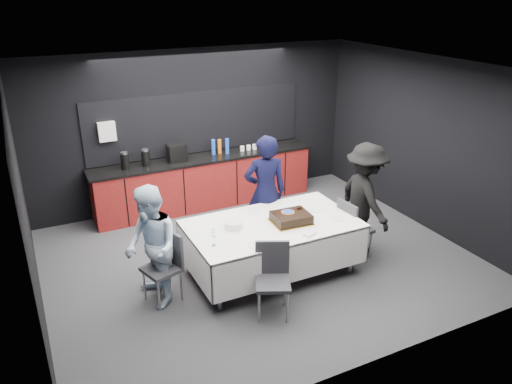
# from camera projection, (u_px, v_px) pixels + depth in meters

# --- Properties ---
(ground) EXTENTS (6.00, 6.00, 0.00)m
(ground) POSITION_uv_depth(u_px,v_px,m) (259.00, 259.00, 7.46)
(ground) COLOR #3D3D41
(ground) RESTS_ON ground
(room_shell) EXTENTS (6.04, 5.04, 2.82)m
(room_shell) POSITION_uv_depth(u_px,v_px,m) (259.00, 140.00, 6.74)
(room_shell) COLOR white
(room_shell) RESTS_ON ground
(kitchenette) EXTENTS (4.10, 0.64, 2.05)m
(kitchenette) POSITION_uv_depth(u_px,v_px,m) (204.00, 177.00, 9.08)
(kitchenette) COLOR maroon
(kitchenette) RESTS_ON ground
(party_table) EXTENTS (2.32, 1.32, 0.78)m
(party_table) POSITION_uv_depth(u_px,v_px,m) (272.00, 232.00, 6.88)
(party_table) COLOR #99999E
(party_table) RESTS_ON ground
(cake_assembly) EXTENTS (0.56, 0.47, 0.17)m
(cake_assembly) POSITION_uv_depth(u_px,v_px,m) (291.00, 218.00, 6.82)
(cake_assembly) COLOR gold
(cake_assembly) RESTS_ON party_table
(plate_stack) EXTENTS (0.25, 0.25, 0.10)m
(plate_stack) POSITION_uv_depth(u_px,v_px,m) (233.00, 225.00, 6.66)
(plate_stack) COLOR white
(plate_stack) RESTS_ON party_table
(loose_plate_near) EXTENTS (0.22, 0.22, 0.01)m
(loose_plate_near) POSITION_uv_depth(u_px,v_px,m) (256.00, 245.00, 6.25)
(loose_plate_near) COLOR white
(loose_plate_near) RESTS_ON party_table
(loose_plate_right_a) EXTENTS (0.22, 0.22, 0.01)m
(loose_plate_right_a) POSITION_uv_depth(u_px,v_px,m) (315.00, 210.00, 7.21)
(loose_plate_right_a) COLOR white
(loose_plate_right_a) RESTS_ON party_table
(loose_plate_right_b) EXTENTS (0.20, 0.20, 0.01)m
(loose_plate_right_b) POSITION_uv_depth(u_px,v_px,m) (338.00, 218.00, 6.95)
(loose_plate_right_b) COLOR white
(loose_plate_right_b) RESTS_ON party_table
(loose_plate_far) EXTENTS (0.21, 0.21, 0.01)m
(loose_plate_far) POSITION_uv_depth(u_px,v_px,m) (253.00, 211.00, 7.18)
(loose_plate_far) COLOR white
(loose_plate_far) RESTS_ON party_table
(fork_pile) EXTENTS (0.20, 0.17, 0.03)m
(fork_pile) POSITION_uv_depth(u_px,v_px,m) (309.00, 234.00, 6.50)
(fork_pile) COLOR white
(fork_pile) RESTS_ON party_table
(champagne_flute) EXTENTS (0.06, 0.06, 0.22)m
(champagne_flute) POSITION_uv_depth(u_px,v_px,m) (213.00, 234.00, 6.18)
(champagne_flute) COLOR white
(champagne_flute) RESTS_ON party_table
(chair_left) EXTENTS (0.53, 0.53, 0.92)m
(chair_left) POSITION_uv_depth(u_px,v_px,m) (166.00, 261.00, 6.36)
(chair_left) COLOR #2F2F34
(chair_left) RESTS_ON ground
(chair_right) EXTENTS (0.45, 0.45, 0.92)m
(chair_right) POSITION_uv_depth(u_px,v_px,m) (352.00, 225.00, 7.30)
(chair_right) COLOR #2F2F34
(chair_right) RESTS_ON ground
(chair_near) EXTENTS (0.56, 0.56, 0.92)m
(chair_near) POSITION_uv_depth(u_px,v_px,m) (273.00, 274.00, 6.10)
(chair_near) COLOR #2F2F34
(chair_near) RESTS_ON ground
(person_center) EXTENTS (0.73, 0.56, 1.79)m
(person_center) POSITION_uv_depth(u_px,v_px,m) (265.00, 192.00, 7.52)
(person_center) COLOR black
(person_center) RESTS_ON ground
(person_left) EXTENTS (0.67, 0.83, 1.59)m
(person_left) POSITION_uv_depth(u_px,v_px,m) (152.00, 247.00, 6.17)
(person_left) COLOR silver
(person_left) RESTS_ON ground
(person_right) EXTENTS (0.71, 1.14, 1.69)m
(person_right) POSITION_uv_depth(u_px,v_px,m) (365.00, 198.00, 7.45)
(person_right) COLOR black
(person_right) RESTS_ON ground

